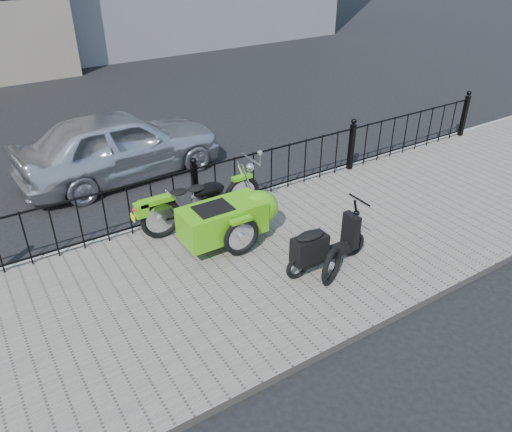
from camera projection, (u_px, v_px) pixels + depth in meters
ground at (235, 256)px, 7.80m from camera, size 120.00×120.00×0.00m
sidewalk at (252, 270)px, 7.41m from camera, size 30.00×3.80×0.12m
curb at (194, 214)px, 8.82m from camera, size 30.00×0.10×0.12m
iron_fence at (195, 191)px, 8.45m from camera, size 14.11×0.11×1.08m
motorcycle_sidecar at (228, 213)px, 7.79m from camera, size 2.28×1.48×0.98m
scooter at (322, 247)px, 7.15m from camera, size 1.44×0.42×0.98m
spare_tire at (332, 266)px, 6.91m from camera, size 0.54×0.33×0.57m
sedan_car at (120, 145)px, 9.93m from camera, size 4.16×1.91×1.38m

